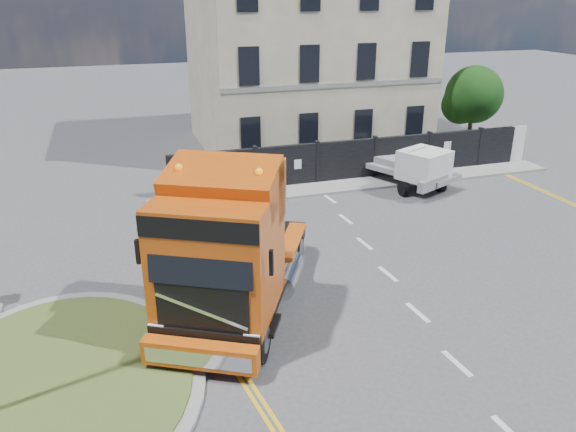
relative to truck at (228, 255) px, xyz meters
name	(u,v)px	position (x,y,z in m)	size (l,w,h in m)	color
ground	(299,282)	(2.55, 1.51, -2.03)	(120.00, 120.00, 0.00)	#424244
traffic_island	(59,382)	(-4.45, -1.49, -1.95)	(6.80, 6.80, 0.17)	gray
hoarding_fence	(366,159)	(9.10, 10.51, -1.03)	(18.80, 0.25, 2.00)	black
georgian_building	(305,44)	(8.55, 18.01, 3.74)	(12.30, 10.30, 12.80)	beige
tree	(471,97)	(16.93, 13.61, 1.01)	(3.20, 3.20, 4.80)	#382619
pavement_far	(362,184)	(8.55, 9.61, -1.97)	(20.00, 1.60, 0.12)	gray
truck	(228,255)	(0.00, 0.00, 0.00)	(6.06, 7.99, 4.54)	black
flatbed_pickup	(417,167)	(10.63, 8.30, -0.95)	(3.72, 5.31, 2.01)	gray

